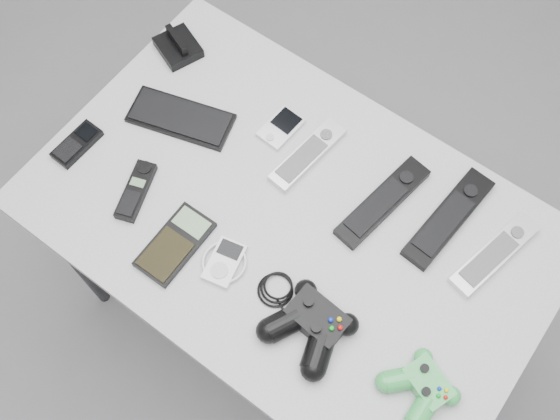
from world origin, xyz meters
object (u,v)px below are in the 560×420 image
Objects in this scene: mobile_phone at (77,144)px; mp3_player at (224,262)px; remote_black_b at (449,218)px; controller_green at (422,387)px; pda_keyboard at (181,118)px; remote_silver_a at (308,154)px; controller_black at (312,324)px; remote_black_a at (383,202)px; pda at (281,128)px; remote_silver_b at (495,254)px; desk at (291,229)px; calculator at (175,244)px; cordless_handset at (136,191)px.

mobile_phone reaches higher than mp3_player.
remote_black_b is 1.87× the size of controller_green.
mp3_player is (0.29, -0.21, 0.00)m from pda_keyboard.
controller_black is at bearing -47.31° from remote_silver_a.
remote_black_b is at bearing 29.70° from remote_black_a.
controller_black reaches higher than mobile_phone.
pda is 0.33m from mp3_player.
controller_green is (0.02, -0.31, 0.01)m from remote_silver_b.
remote_black_b is 2.59× the size of mp3_player.
pda_keyboard reaches higher than desk.
remote_silver_b is 0.64m from calculator.
mobile_phone reaches higher than pda_keyboard.
calculator is (-0.42, -0.38, -0.00)m from remote_black_b.
calculator is at bearing -128.94° from desk.
pda reaches higher than pda_keyboard.
controller_green is at bearing -74.43° from remote_silver_b.
remote_silver_b and cordless_handset have the same top height.
remote_black_a is 0.25m from remote_silver_b.
pda is at bearing 138.10° from controller_black.
desk is 5.34× the size of remote_silver_a.
pda_keyboard is at bearing 171.83° from desk.
calculator reaches higher than pda_keyboard.
remote_silver_b is 1.63× the size of controller_green.
pda_keyboard is 2.37× the size of mp3_player.
remote_black_a is 0.35m from mp3_player.
desk is 0.35m from pda_keyboard.
mobile_phone is (-0.85, -0.31, -0.00)m from remote_silver_b.
pda is 0.49× the size of remote_silver_a.
cordless_handset is (-0.56, -0.33, -0.00)m from remote_black_b.
controller_black reaches higher than mp3_player.
cordless_handset is at bearing -1.41° from mobile_phone.
remote_silver_b reaches higher than mobile_phone.
mobile_phone is 0.43m from mp3_player.
remote_silver_a is at bearing -171.41° from remote_black_a.
pda_keyboard is 0.55m from controller_black.
remote_black_a is (0.28, -0.02, 0.00)m from pda.
pda reaches higher than desk.
calculator is at bearing -154.04° from controller_green.
remote_silver_a is 0.34m from calculator.
desk is 0.23m from pda.
remote_silver_a is 1.47× the size of cordless_handset.
controller_green reaches higher than mp3_player.
calculator is (-0.53, -0.36, -0.00)m from remote_silver_b.
remote_black_b is at bearing 11.32° from cordless_handset.
remote_black_b reaches higher than desk.
controller_black is (0.64, -0.03, 0.02)m from mobile_phone.
remote_silver_a reaches higher than desk.
mp3_player is 0.45m from controller_green.
controller_green reaches higher than pda_keyboard.
mp3_player is (0.10, -0.32, 0.00)m from pda.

